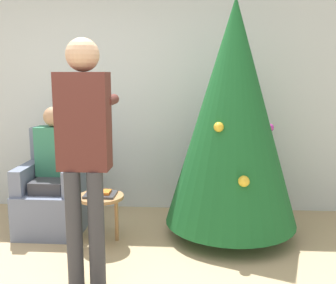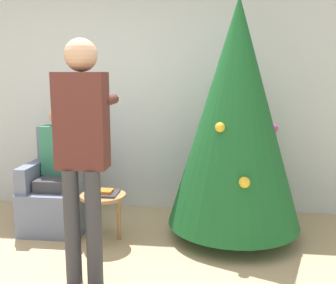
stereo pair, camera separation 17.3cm
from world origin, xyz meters
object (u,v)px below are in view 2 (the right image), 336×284
object	(u,v)px
armchair	(61,193)
side_stool	(103,202)
person_seated	(58,162)
christmas_tree	(236,114)
person_standing	(82,140)

from	to	relation	value
armchair	side_stool	distance (m)	0.66
person_seated	christmas_tree	bearing A→B (deg)	-1.42
christmas_tree	person_standing	xyz separation A→B (m)	(-1.16, -0.96, -0.11)
christmas_tree	side_stool	bearing A→B (deg)	-166.79
armchair	person_standing	xyz separation A→B (m)	(0.62, -1.04, 0.75)
person_standing	armchair	bearing A→B (deg)	120.73
side_stool	person_seated	bearing A→B (deg)	149.36
christmas_tree	person_seated	distance (m)	1.85
side_stool	christmas_tree	bearing A→B (deg)	13.21
armchair	person_seated	distance (m)	0.33
armchair	person_seated	size ratio (longest dim) A/B	0.81
christmas_tree	armchair	bearing A→B (deg)	177.61
armchair	person_standing	world-z (taller)	person_standing
person_seated	person_standing	bearing A→B (deg)	-58.53
christmas_tree	armchair	xyz separation A→B (m)	(-1.77, 0.07, -0.85)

